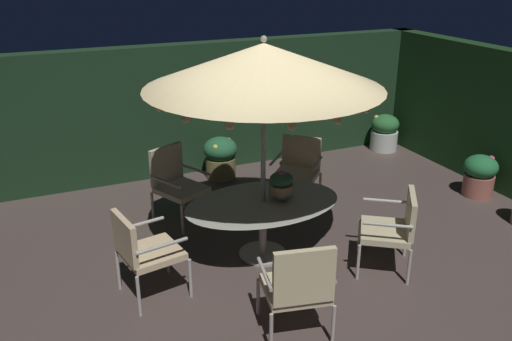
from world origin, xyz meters
The scene contains 14 objects.
ground_plane centered at (0.00, 0.00, -0.01)m, with size 8.62×6.71×0.02m, color #4F403C.
hedge_backdrop_rear centered at (0.00, 3.21, 1.04)m, with size 8.62×0.30×2.07m, color #1A331D.
patio_dining_table centered at (0.02, 0.21, 0.59)m, with size 1.85×1.22×0.70m.
patio_umbrella centered at (0.02, 0.21, 2.26)m, with size 2.56×2.56×2.57m.
centerpiece_planter centered at (0.23, 0.16, 0.90)m, with size 0.29×0.29×0.37m.
patio_chair_north centered at (-0.29, -1.26, 0.56)m, with size 0.72×0.70×1.01m.
patio_chair_northeast centered at (1.24, -0.64, 0.55)m, with size 0.83×0.85×0.93m.
patio_chair_east centered at (1.05, 1.29, 0.58)m, with size 0.83×0.83×0.97m.
patio_chair_southeast centered at (-0.64, 1.56, 0.56)m, with size 0.78×0.80×0.99m.
patio_chair_south centered at (-1.45, -0.06, 0.57)m, with size 0.70×0.68×0.96m.
potted_plant_right_near centered at (1.70, 2.51, 0.28)m, with size 0.49×0.49×0.56m.
potted_plant_back_left centered at (3.65, 0.49, 0.33)m, with size 0.49×0.49×0.63m.
potted_plant_front_corner centered at (0.39, 2.67, 0.36)m, with size 0.54×0.54×0.67m.
potted_plant_back_right centered at (3.59, 2.72, 0.34)m, with size 0.50×0.50×0.66m.
Camera 1 is at (-2.30, -4.90, 3.35)m, focal length 37.78 mm.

